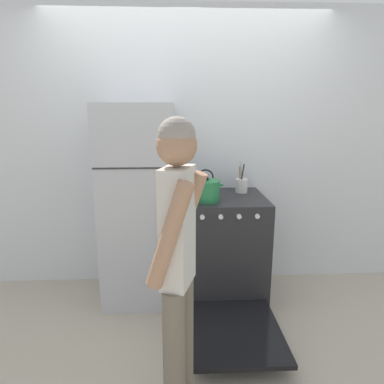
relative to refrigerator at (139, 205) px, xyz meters
The scene contains 8 objects.
ground_plane 1.01m from the refrigerator, 35.47° to the left, with size 14.00×14.00×0.00m, color #B2A893.
wall_back 0.69m from the refrigerator, 38.01° to the left, with size 10.00×0.06×2.55m.
refrigerator is the anchor object (origin of this frame).
stove_range 0.84m from the refrigerator, ahead, with size 0.71×1.42×0.93m.
dutch_oven_pot 0.62m from the refrigerator, 15.80° to the right, with size 0.26×0.22×0.20m.
tea_kettle 0.61m from the refrigerator, 10.33° to the left, with size 0.24×0.19×0.22m.
utensil_jar 0.93m from the refrigerator, ahead, with size 0.11×0.11×0.28m.
person 1.32m from the refrigerator, 75.53° to the right, with size 0.33×0.39×1.63m.
Camera 1 is at (-0.11, -3.17, 1.67)m, focal length 32.00 mm.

